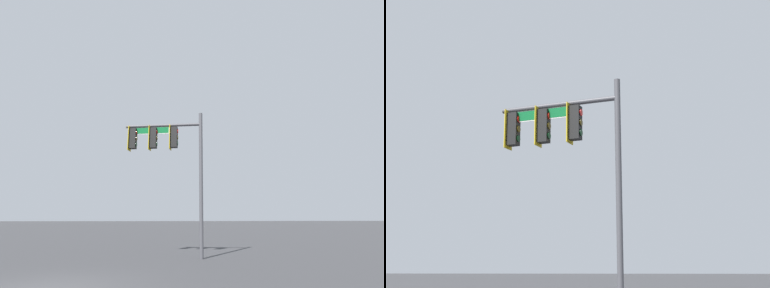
{
  "view_description": "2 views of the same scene",
  "coord_description": "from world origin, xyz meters",
  "views": [
    {
      "loc": [
        -2.74,
        9.07,
        1.87
      ],
      "look_at": [
        -4.74,
        -6.15,
        5.68
      ],
      "focal_mm": 28.0,
      "sensor_mm": 36.0,
      "label": 1
    },
    {
      "loc": [
        -5.93,
        10.15,
        1.44
      ],
      "look_at": [
        -4.08,
        -4.35,
        4.89
      ],
      "focal_mm": 50.0,
      "sensor_mm": 36.0,
      "label": 2
    }
  ],
  "objects": [
    {
      "name": "signal_pole_near",
      "position": [
        -3.46,
        -6.13,
        5.39
      ],
      "size": [
        4.02,
        1.28,
        7.26
      ],
      "color": "#47474C",
      "rests_on": "ground_plane"
    }
  ]
}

